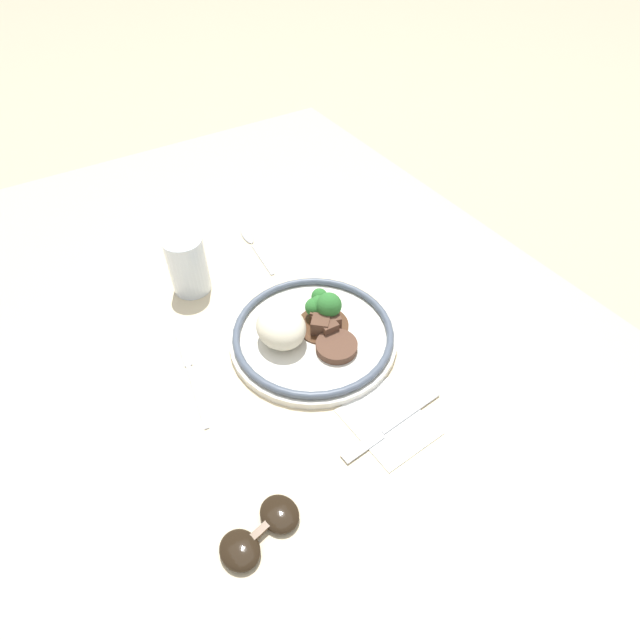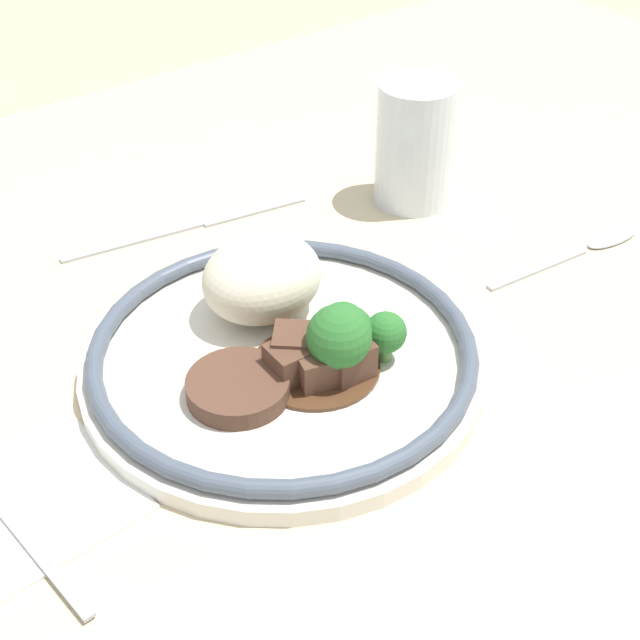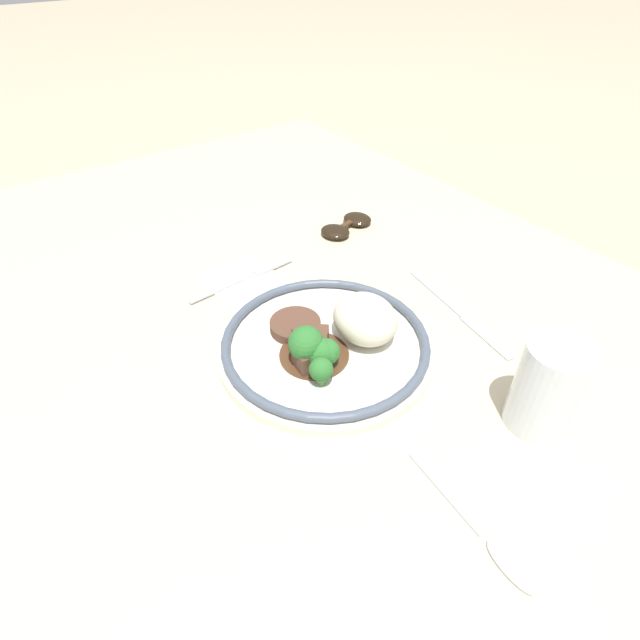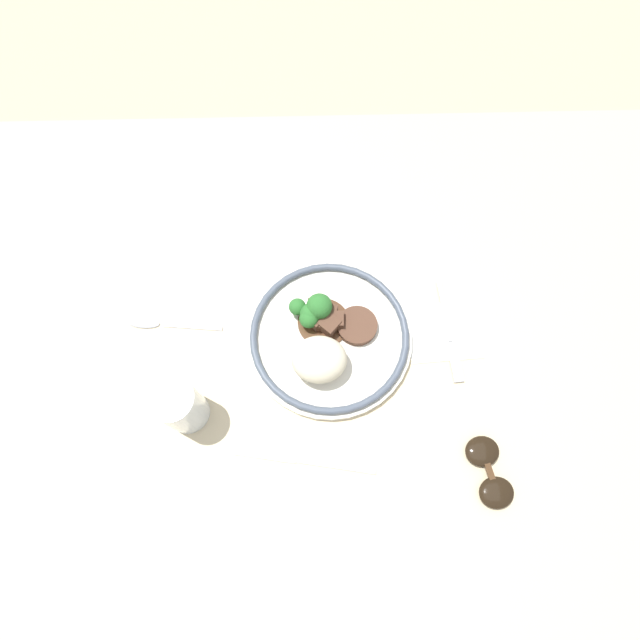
{
  "view_description": "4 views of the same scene",
  "coord_description": "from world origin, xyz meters",
  "px_view_note": "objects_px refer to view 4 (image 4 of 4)",
  "views": [
    {
      "loc": [
        -0.47,
        0.27,
        0.65
      ],
      "look_at": [
        0.0,
        -0.03,
        0.07
      ],
      "focal_mm": 28.0,
      "sensor_mm": 36.0,
      "label": 1
    },
    {
      "loc": [
        -0.27,
        -0.4,
        0.43
      ],
      "look_at": [
        0.02,
        -0.03,
        0.07
      ],
      "focal_mm": 50.0,
      "sensor_mm": 36.0,
      "label": 2
    },
    {
      "loc": [
        0.38,
        -0.3,
        0.47
      ],
      "look_at": [
        -0.01,
        -0.01,
        0.07
      ],
      "focal_mm": 28.0,
      "sensor_mm": 36.0,
      "label": 3
    },
    {
      "loc": [
        0.02,
        0.26,
        0.83
      ],
      "look_at": [
        0.02,
        -0.04,
        0.06
      ],
      "focal_mm": 28.0,
      "sensor_mm": 36.0,
      "label": 4
    }
  ],
  "objects_px": {
    "fork": "(451,340)",
    "sunglasses": "(489,472)",
    "plate": "(325,337)",
    "knife": "(300,460)",
    "juice_glass": "(181,407)",
    "spoon": "(156,324)"
  },
  "relations": [
    {
      "from": "juice_glass",
      "to": "spoon",
      "type": "relative_size",
      "value": 0.67
    },
    {
      "from": "plate",
      "to": "fork",
      "type": "relative_size",
      "value": 1.52
    },
    {
      "from": "spoon",
      "to": "sunglasses",
      "type": "relative_size",
      "value": 1.39
    },
    {
      "from": "plate",
      "to": "fork",
      "type": "bearing_deg",
      "value": 178.52
    },
    {
      "from": "knife",
      "to": "juice_glass",
      "type": "bearing_deg",
      "value": -14.21
    },
    {
      "from": "plate",
      "to": "juice_glass",
      "type": "relative_size",
      "value": 2.54
    },
    {
      "from": "plate",
      "to": "spoon",
      "type": "height_order",
      "value": "plate"
    },
    {
      "from": "fork",
      "to": "sunglasses",
      "type": "height_order",
      "value": "sunglasses"
    },
    {
      "from": "plate",
      "to": "fork",
      "type": "xyz_separation_m",
      "value": [
        -0.21,
        0.01,
        -0.02
      ]
    },
    {
      "from": "juice_glass",
      "to": "knife",
      "type": "relative_size",
      "value": 0.49
    },
    {
      "from": "knife",
      "to": "spoon",
      "type": "bearing_deg",
      "value": -33.75
    },
    {
      "from": "knife",
      "to": "fork",
      "type": "bearing_deg",
      "value": -133.72
    },
    {
      "from": "spoon",
      "to": "sunglasses",
      "type": "xyz_separation_m",
      "value": [
        -0.53,
        0.25,
        0.01
      ]
    },
    {
      "from": "knife",
      "to": "plate",
      "type": "bearing_deg",
      "value": -93.08
    },
    {
      "from": "fork",
      "to": "sunglasses",
      "type": "xyz_separation_m",
      "value": [
        -0.03,
        0.21,
        0.0
      ]
    },
    {
      "from": "fork",
      "to": "knife",
      "type": "relative_size",
      "value": 0.82
    },
    {
      "from": "plate",
      "to": "knife",
      "type": "height_order",
      "value": "plate"
    },
    {
      "from": "knife",
      "to": "spoon",
      "type": "height_order",
      "value": "spoon"
    },
    {
      "from": "sunglasses",
      "to": "knife",
      "type": "bearing_deg",
      "value": -16.76
    },
    {
      "from": "plate",
      "to": "juice_glass",
      "type": "height_order",
      "value": "juice_glass"
    },
    {
      "from": "juice_glass",
      "to": "spoon",
      "type": "bearing_deg",
      "value": -66.41
    },
    {
      "from": "spoon",
      "to": "juice_glass",
      "type": "bearing_deg",
      "value": 119.16
    }
  ]
}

